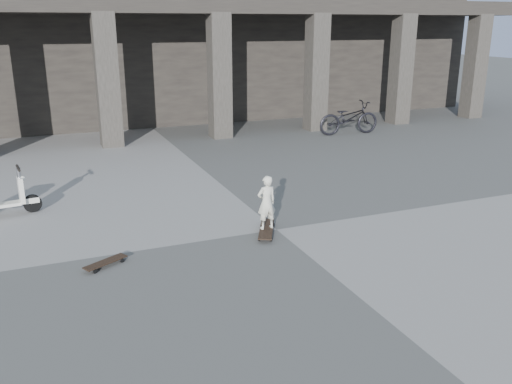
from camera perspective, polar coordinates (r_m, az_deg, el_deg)
name	(u,v)px	position (r m, az deg, el deg)	size (l,w,h in m)	color
ground	(277,230)	(10.09, 2.18, -3.98)	(90.00, 90.00, 0.00)	#4C4B49
colonnade	(133,40)	(22.66, -12.79, 15.35)	(28.00, 8.82, 6.00)	black
longboard	(266,229)	(9.88, 1.10, -3.95)	(0.68, 1.03, 0.10)	black
skateboard_spare	(105,263)	(8.92, -15.57, -7.17)	(0.73, 0.51, 0.09)	black
child	(267,202)	(9.70, 1.12, -1.10)	(0.36, 0.24, 0.99)	beige
bicycle	(349,118)	(18.96, 9.74, 7.70)	(0.75, 2.15, 1.13)	black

